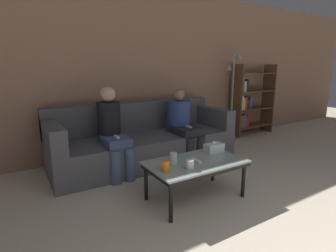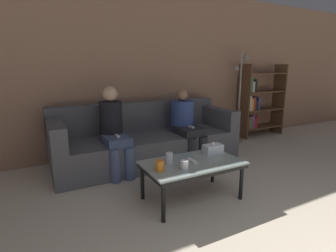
{
  "view_description": "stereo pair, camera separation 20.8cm",
  "coord_description": "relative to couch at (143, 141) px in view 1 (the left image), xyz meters",
  "views": [
    {
      "loc": [
        -1.64,
        0.34,
        1.36
      ],
      "look_at": [
        0.0,
        3.0,
        0.66
      ],
      "focal_mm": 28.0,
      "sensor_mm": 36.0,
      "label": 1
    },
    {
      "loc": [
        -1.46,
        0.23,
        1.36
      ],
      "look_at": [
        0.0,
        3.0,
        0.66
      ],
      "focal_mm": 28.0,
      "sensor_mm": 36.0,
      "label": 2
    }
  ],
  "objects": [
    {
      "name": "couch",
      "position": [
        0.0,
        0.0,
        0.0
      ],
      "size": [
        2.64,
        0.94,
        0.85
      ],
      "color": "#515156",
      "rests_on": "ground_plane"
    },
    {
      "name": "seated_person_mid_left",
      "position": [
        0.55,
        -0.22,
        0.26
      ],
      "size": [
        0.35,
        0.67,
        1.05
      ],
      "color": "#28282D",
      "rests_on": "ground_plane"
    },
    {
      "name": "cup_near_left",
      "position": [
        -0.23,
        -1.46,
        0.15
      ],
      "size": [
        0.08,
        0.08,
        0.09
      ],
      "color": "silver",
      "rests_on": "coffee_table"
    },
    {
      "name": "game_remote",
      "position": [
        -0.05,
        -1.32,
        0.12
      ],
      "size": [
        0.04,
        0.15,
        0.02
      ],
      "color": "white",
      "rests_on": "coffee_table"
    },
    {
      "name": "standing_lamp",
      "position": [
        1.94,
        0.17,
        0.69
      ],
      "size": [
        0.31,
        0.26,
        1.63
      ],
      "color": "gray",
      "rests_on": "ground_plane"
    },
    {
      "name": "tissue_box",
      "position": [
        0.31,
        -1.19,
        0.16
      ],
      "size": [
        0.22,
        0.12,
        0.13
      ],
      "color": "silver",
      "rests_on": "coffee_table"
    },
    {
      "name": "coffee_table",
      "position": [
        -0.05,
        -1.32,
        0.07
      ],
      "size": [
        1.02,
        0.59,
        0.42
      ],
      "color": "#8C9E99",
      "rests_on": "ground_plane"
    },
    {
      "name": "cup_far_center",
      "position": [
        -0.45,
        -1.38,
        0.16
      ],
      "size": [
        0.08,
        0.08,
        0.1
      ],
      "color": "orange",
      "rests_on": "coffee_table"
    },
    {
      "name": "wall_back",
      "position": [
        0.0,
        0.54,
        0.99
      ],
      "size": [
        12.0,
        0.06,
        2.6
      ],
      "color": "#9E755B",
      "rests_on": "ground_plane"
    },
    {
      "name": "seated_person_left_end",
      "position": [
        -0.55,
        -0.22,
        0.29
      ],
      "size": [
        0.31,
        0.64,
        1.13
      ],
      "color": "#47567A",
      "rests_on": "ground_plane"
    },
    {
      "name": "bookshelf",
      "position": [
        2.53,
        0.31,
        0.37
      ],
      "size": [
        1.0,
        0.32,
        1.43
      ],
      "color": "brown",
      "rests_on": "ground_plane"
    },
    {
      "name": "cup_near_right",
      "position": [
        -0.28,
        -1.25,
        0.17
      ],
      "size": [
        0.07,
        0.07,
        0.11
      ],
      "color": "silver",
      "rests_on": "coffee_table"
    }
  ]
}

